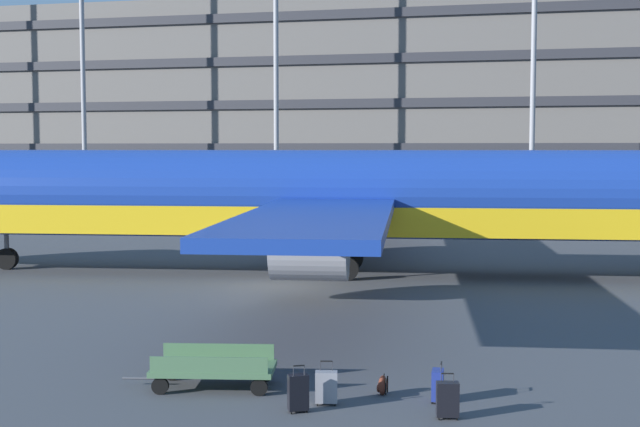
{
  "coord_description": "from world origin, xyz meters",
  "views": [
    {
      "loc": [
        8.6,
        -30.8,
        5.16
      ],
      "look_at": [
        2.22,
        -3.39,
        3.0
      ],
      "focal_mm": 48.58,
      "sensor_mm": 36.0,
      "label": 1
    }
  ],
  "objects_px": {
    "backpack_purple": "(382,385)",
    "baggage_cart": "(214,368)",
    "suitcase_large": "(326,387)",
    "suitcase_laid_flat": "(448,399)",
    "suitcase_scuffed": "(438,385)",
    "airliner": "(326,198)",
    "suitcase_upright": "(298,392)"
  },
  "relations": [
    {
      "from": "suitcase_upright",
      "to": "suitcase_large",
      "type": "height_order",
      "value": "suitcase_upright"
    },
    {
      "from": "suitcase_upright",
      "to": "baggage_cart",
      "type": "height_order",
      "value": "suitcase_upright"
    },
    {
      "from": "suitcase_large",
      "to": "suitcase_scuffed",
      "type": "xyz_separation_m",
      "value": [
        2.16,
        0.71,
        -0.01
      ]
    },
    {
      "from": "backpack_purple",
      "to": "airliner",
      "type": "bearing_deg",
      "value": 106.59
    },
    {
      "from": "suitcase_scuffed",
      "to": "baggage_cart",
      "type": "bearing_deg",
      "value": -179.28
    },
    {
      "from": "airliner",
      "to": "backpack_purple",
      "type": "xyz_separation_m",
      "value": [
        4.92,
        -16.52,
        -2.89
      ]
    },
    {
      "from": "suitcase_upright",
      "to": "suitcase_laid_flat",
      "type": "distance_m",
      "value": 2.88
    },
    {
      "from": "airliner",
      "to": "suitcase_scuffed",
      "type": "relative_size",
      "value": 49.94
    },
    {
      "from": "suitcase_scuffed",
      "to": "baggage_cart",
      "type": "height_order",
      "value": "baggage_cart"
    },
    {
      "from": "suitcase_large",
      "to": "suitcase_scuffed",
      "type": "distance_m",
      "value": 2.27
    },
    {
      "from": "suitcase_large",
      "to": "baggage_cart",
      "type": "height_order",
      "value": "suitcase_large"
    },
    {
      "from": "suitcase_upright",
      "to": "baggage_cart",
      "type": "bearing_deg",
      "value": 150.18
    },
    {
      "from": "airliner",
      "to": "suitcase_large",
      "type": "xyz_separation_m",
      "value": [
        3.93,
        -17.45,
        -2.73
      ]
    },
    {
      "from": "airliner",
      "to": "suitcase_laid_flat",
      "type": "distance_m",
      "value": 19.11
    },
    {
      "from": "suitcase_upright",
      "to": "suitcase_laid_flat",
      "type": "relative_size",
      "value": 1.1
    },
    {
      "from": "suitcase_upright",
      "to": "suitcase_laid_flat",
      "type": "height_order",
      "value": "suitcase_upright"
    },
    {
      "from": "suitcase_scuffed",
      "to": "suitcase_laid_flat",
      "type": "relative_size",
      "value": 0.94
    },
    {
      "from": "baggage_cart",
      "to": "suitcase_large",
      "type": "bearing_deg",
      "value": -13.8
    },
    {
      "from": "suitcase_laid_flat",
      "to": "backpack_purple",
      "type": "xyz_separation_m",
      "value": [
        -1.46,
        1.29,
        -0.18
      ]
    },
    {
      "from": "airliner",
      "to": "suitcase_large",
      "type": "relative_size",
      "value": 46.16
    },
    {
      "from": "suitcase_upright",
      "to": "suitcase_large",
      "type": "relative_size",
      "value": 1.08
    },
    {
      "from": "suitcase_large",
      "to": "backpack_purple",
      "type": "bearing_deg",
      "value": 43.43
    },
    {
      "from": "suitcase_large",
      "to": "baggage_cart",
      "type": "xyz_separation_m",
      "value": [
        -2.63,
        0.65,
        0.06
      ]
    },
    {
      "from": "suitcase_scuffed",
      "to": "baggage_cart",
      "type": "relative_size",
      "value": 0.24
    },
    {
      "from": "suitcase_laid_flat",
      "to": "backpack_purple",
      "type": "relative_size",
      "value": 1.88
    },
    {
      "from": "airliner",
      "to": "suitcase_laid_flat",
      "type": "height_order",
      "value": "airliner"
    },
    {
      "from": "suitcase_laid_flat",
      "to": "suitcase_large",
      "type": "bearing_deg",
      "value": 171.76
    },
    {
      "from": "suitcase_scuffed",
      "to": "airliner",
      "type": "bearing_deg",
      "value": 109.99
    },
    {
      "from": "backpack_purple",
      "to": "suitcase_scuffed",
      "type": "bearing_deg",
      "value": -11.14
    },
    {
      "from": "suitcase_upright",
      "to": "suitcase_large",
      "type": "bearing_deg",
      "value": 55.5
    },
    {
      "from": "backpack_purple",
      "to": "baggage_cart",
      "type": "height_order",
      "value": "baggage_cart"
    },
    {
      "from": "airliner",
      "to": "suitcase_scuffed",
      "type": "bearing_deg",
      "value": -70.01
    }
  ]
}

